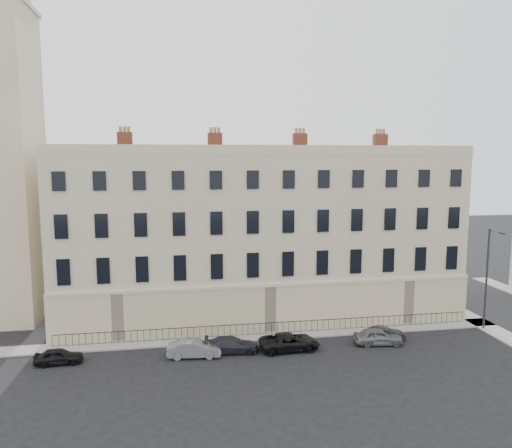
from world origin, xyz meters
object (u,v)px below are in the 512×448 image
object	(u,v)px
car_c	(232,345)
car_e	(378,336)
car_f	(384,334)
car_a	(59,356)
streetlamp	(488,274)
car_b	(194,348)
car_d	(289,342)

from	to	relation	value
car_c	car_e	world-z (taller)	car_e
car_f	car_e	bearing A→B (deg)	138.88
car_a	streetlamp	xyz separation A→B (m)	(34.74, 1.32, 4.32)
car_a	car_e	world-z (taller)	car_e
car_e	car_b	bearing A→B (deg)	97.26
car_a	car_b	world-z (taller)	car_b
car_c	car_f	bearing A→B (deg)	-82.32
car_e	car_f	world-z (taller)	car_e
car_d	streetlamp	distance (m)	18.27
car_d	car_f	distance (m)	8.14
car_b	car_e	distance (m)	14.57
car_b	car_d	bearing A→B (deg)	-83.93
streetlamp	car_f	bearing A→B (deg)	-173.03
car_e	car_d	bearing A→B (deg)	96.46
car_f	car_d	bearing A→B (deg)	102.09
car_c	car_d	size ratio (longest dim) A/B	0.88
car_c	car_f	xyz separation A→B (m)	(12.57, 0.42, -0.06)
car_e	car_c	bearing A→B (deg)	95.33
streetlamp	car_a	bearing A→B (deg)	-176.13
car_c	streetlamp	size ratio (longest dim) A/B	0.47
car_a	streetlamp	size ratio (longest dim) A/B	0.38
car_b	car_e	size ratio (longest dim) A/B	1.04
car_b	car_c	size ratio (longest dim) A/B	0.97
car_d	car_b	bearing A→B (deg)	88.06
car_c	car_f	world-z (taller)	car_c
car_d	car_e	size ratio (longest dim) A/B	1.22
car_f	streetlamp	size ratio (longest dim) A/B	0.37
car_c	streetlamp	bearing A→B (deg)	-80.86
car_c	car_e	size ratio (longest dim) A/B	1.07
car_a	car_f	xyz separation A→B (m)	(25.15, 0.43, -0.03)
car_a	car_e	bearing A→B (deg)	-92.90
car_a	car_e	size ratio (longest dim) A/B	0.88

